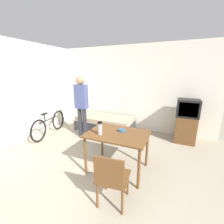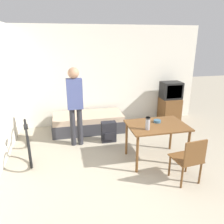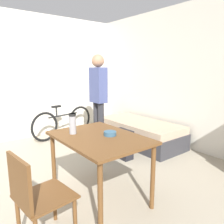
{
  "view_description": "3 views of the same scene",
  "coord_description": "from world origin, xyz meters",
  "px_view_note": "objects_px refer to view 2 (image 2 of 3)",
  "views": [
    {
      "loc": [
        1.6,
        -1.25,
        1.88
      ],
      "look_at": [
        0.24,
        1.88,
        0.96
      ],
      "focal_mm": 24.0,
      "sensor_mm": 36.0,
      "label": 1
    },
    {
      "loc": [
        -1.06,
        -2.46,
        2.37
      ],
      "look_at": [
        -0.11,
        1.78,
        0.89
      ],
      "focal_mm": 35.0,
      "sensor_mm": 36.0,
      "label": 2
    },
    {
      "loc": [
        2.6,
        -0.16,
        1.51
      ],
      "look_at": [
        0.02,
        1.86,
        0.87
      ],
      "focal_mm": 35.0,
      "sensor_mm": 36.0,
      "label": 3
    }
  ],
  "objects_px": {
    "dining_table": "(157,129)",
    "wooden_chair": "(190,158)",
    "backpack": "(109,132)",
    "thermos_flask": "(148,123)",
    "bicycle": "(28,141)",
    "person_standing": "(75,101)",
    "tv": "(170,103)",
    "mate_bowl": "(157,121)",
    "daybed": "(88,122)"
  },
  "relations": [
    {
      "from": "person_standing",
      "to": "dining_table",
      "type": "bearing_deg",
      "value": -34.27
    },
    {
      "from": "bicycle",
      "to": "tv",
      "type": "bearing_deg",
      "value": 16.91
    },
    {
      "from": "daybed",
      "to": "person_standing",
      "type": "height_order",
      "value": "person_standing"
    },
    {
      "from": "tv",
      "to": "daybed",
      "type": "bearing_deg",
      "value": -177.17
    },
    {
      "from": "mate_bowl",
      "to": "backpack",
      "type": "height_order",
      "value": "mate_bowl"
    },
    {
      "from": "dining_table",
      "to": "mate_bowl",
      "type": "relative_size",
      "value": 7.9
    },
    {
      "from": "daybed",
      "to": "thermos_flask",
      "type": "bearing_deg",
      "value": -66.12
    },
    {
      "from": "tv",
      "to": "bicycle",
      "type": "xyz_separation_m",
      "value": [
        -3.79,
        -1.15,
        -0.24
      ]
    },
    {
      "from": "mate_bowl",
      "to": "tv",
      "type": "bearing_deg",
      "value": 56.16
    },
    {
      "from": "wooden_chair",
      "to": "mate_bowl",
      "type": "height_order",
      "value": "wooden_chair"
    },
    {
      "from": "daybed",
      "to": "dining_table",
      "type": "height_order",
      "value": "dining_table"
    },
    {
      "from": "dining_table",
      "to": "backpack",
      "type": "xyz_separation_m",
      "value": [
        -0.75,
        1.01,
        -0.43
      ]
    },
    {
      "from": "thermos_flask",
      "to": "backpack",
      "type": "height_order",
      "value": "thermos_flask"
    },
    {
      "from": "mate_bowl",
      "to": "backpack",
      "type": "xyz_separation_m",
      "value": [
        -0.8,
        0.9,
        -0.55
      ]
    },
    {
      "from": "thermos_flask",
      "to": "mate_bowl",
      "type": "relative_size",
      "value": 1.68
    },
    {
      "from": "tv",
      "to": "dining_table",
      "type": "height_order",
      "value": "tv"
    },
    {
      "from": "person_standing",
      "to": "backpack",
      "type": "height_order",
      "value": "person_standing"
    },
    {
      "from": "dining_table",
      "to": "tv",
      "type": "bearing_deg",
      "value": 56.68
    },
    {
      "from": "thermos_flask",
      "to": "wooden_chair",
      "type": "bearing_deg",
      "value": -51.6
    },
    {
      "from": "tv",
      "to": "dining_table",
      "type": "xyz_separation_m",
      "value": [
        -1.26,
        -1.91,
        0.1
      ]
    },
    {
      "from": "wooden_chair",
      "to": "thermos_flask",
      "type": "height_order",
      "value": "thermos_flask"
    },
    {
      "from": "person_standing",
      "to": "backpack",
      "type": "xyz_separation_m",
      "value": [
        0.75,
        -0.01,
        -0.81
      ]
    },
    {
      "from": "daybed",
      "to": "dining_table",
      "type": "xyz_separation_m",
      "value": [
        1.15,
        -1.79,
        0.45
      ]
    },
    {
      "from": "daybed",
      "to": "mate_bowl",
      "type": "height_order",
      "value": "mate_bowl"
    },
    {
      "from": "dining_table",
      "to": "person_standing",
      "type": "distance_m",
      "value": 1.86
    },
    {
      "from": "daybed",
      "to": "tv",
      "type": "relative_size",
      "value": 1.57
    },
    {
      "from": "bicycle",
      "to": "thermos_flask",
      "type": "xyz_separation_m",
      "value": [
        2.26,
        -0.94,
        0.57
      ]
    },
    {
      "from": "backpack",
      "to": "mate_bowl",
      "type": "bearing_deg",
      "value": -48.16
    },
    {
      "from": "mate_bowl",
      "to": "bicycle",
      "type": "bearing_deg",
      "value": 165.98
    },
    {
      "from": "bicycle",
      "to": "thermos_flask",
      "type": "relative_size",
      "value": 6.58
    },
    {
      "from": "mate_bowl",
      "to": "backpack",
      "type": "distance_m",
      "value": 1.32
    },
    {
      "from": "tv",
      "to": "dining_table",
      "type": "distance_m",
      "value": 2.29
    },
    {
      "from": "mate_bowl",
      "to": "dining_table",
      "type": "bearing_deg",
      "value": -114.33
    },
    {
      "from": "tv",
      "to": "dining_table",
      "type": "bearing_deg",
      "value": -123.32
    },
    {
      "from": "daybed",
      "to": "bicycle",
      "type": "distance_m",
      "value": 1.73
    },
    {
      "from": "tv",
      "to": "bicycle",
      "type": "distance_m",
      "value": 3.97
    },
    {
      "from": "thermos_flask",
      "to": "backpack",
      "type": "distance_m",
      "value": 1.45
    },
    {
      "from": "thermos_flask",
      "to": "tv",
      "type": "bearing_deg",
      "value": 53.87
    },
    {
      "from": "daybed",
      "to": "dining_table",
      "type": "relative_size",
      "value": 1.64
    },
    {
      "from": "wooden_chair",
      "to": "backpack",
      "type": "distance_m",
      "value": 2.1
    },
    {
      "from": "bicycle",
      "to": "person_standing",
      "type": "relative_size",
      "value": 0.89
    },
    {
      "from": "dining_table",
      "to": "thermos_flask",
      "type": "height_order",
      "value": "thermos_flask"
    },
    {
      "from": "daybed",
      "to": "person_standing",
      "type": "relative_size",
      "value": 1.04
    },
    {
      "from": "daybed",
      "to": "wooden_chair",
      "type": "bearing_deg",
      "value": -62.14
    },
    {
      "from": "dining_table",
      "to": "backpack",
      "type": "bearing_deg",
      "value": 126.61
    },
    {
      "from": "thermos_flask",
      "to": "backpack",
      "type": "xyz_separation_m",
      "value": [
        -0.48,
        1.2,
        -0.66
      ]
    },
    {
      "from": "dining_table",
      "to": "bicycle",
      "type": "relative_size",
      "value": 0.72
    },
    {
      "from": "dining_table",
      "to": "wooden_chair",
      "type": "height_order",
      "value": "wooden_chair"
    },
    {
      "from": "dining_table",
      "to": "thermos_flask",
      "type": "relative_size",
      "value": 4.71
    },
    {
      "from": "dining_table",
      "to": "thermos_flask",
      "type": "distance_m",
      "value": 0.4
    }
  ]
}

